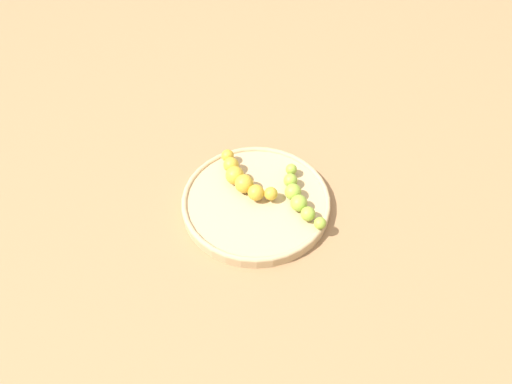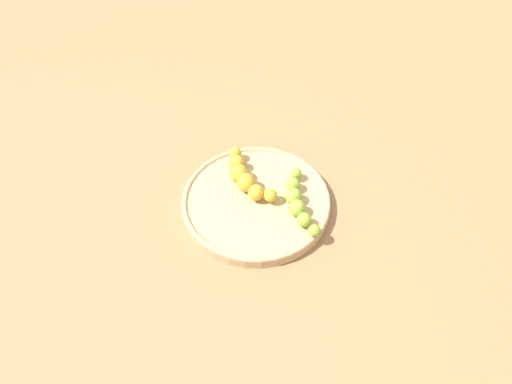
{
  "view_description": "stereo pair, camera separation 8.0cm",
  "coord_description": "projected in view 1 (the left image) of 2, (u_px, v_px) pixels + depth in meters",
  "views": [
    {
      "loc": [
        0.31,
        0.45,
        0.67
      ],
      "look_at": [
        0.0,
        0.0,
        0.04
      ],
      "focal_mm": 33.46,
      "sensor_mm": 36.0,
      "label": 1
    },
    {
      "loc": [
        0.24,
        0.49,
        0.67
      ],
      "look_at": [
        0.0,
        0.0,
        0.04
      ],
      "focal_mm": 33.46,
      "sensor_mm": 36.0,
      "label": 2
    }
  ],
  "objects": [
    {
      "name": "ground_plane",
      "position": [
        256.0,
        206.0,
        0.86
      ],
      "size": [
        2.4,
        2.4,
        0.0
      ],
      "primitive_type": "plane",
      "color": "#936D47"
    },
    {
      "name": "fruit_bowl",
      "position": [
        256.0,
        201.0,
        0.86
      ],
      "size": [
        0.27,
        0.27,
        0.02
      ],
      "color": "tan",
      "rests_on": "ground_plane"
    },
    {
      "name": "banana_green",
      "position": [
        298.0,
        197.0,
        0.83
      ],
      "size": [
        0.06,
        0.15,
        0.03
      ],
      "rotation": [
        0.0,
        0.0,
        6.01
      ],
      "color": "#8CAD38",
      "rests_on": "fruit_bowl"
    },
    {
      "name": "banana_spotted",
      "position": [
        242.0,
        178.0,
        0.86
      ],
      "size": [
        0.06,
        0.15,
        0.03
      ],
      "rotation": [
        0.0,
        0.0,
        0.1
      ],
      "color": "gold",
      "rests_on": "fruit_bowl"
    }
  ]
}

